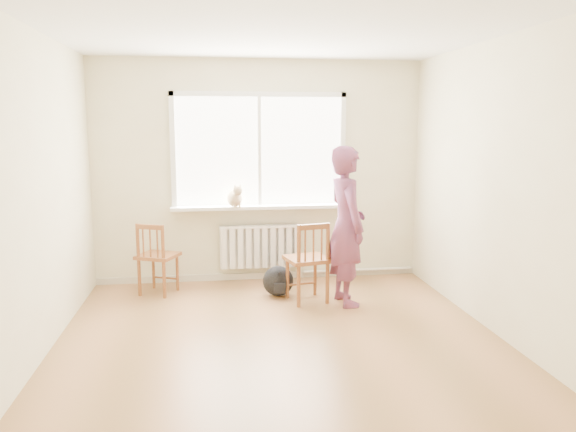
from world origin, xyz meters
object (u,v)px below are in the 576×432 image
object	(u,v)px
chair_right	(309,262)
person	(346,226)
chair_left	(156,258)
backpack	(278,281)
cat	(235,197)

from	to	relation	value
chair_right	person	bearing A→B (deg)	155.71
person	chair_left	bearing A→B (deg)	66.00
backpack	person	bearing A→B (deg)	-26.69
chair_right	backpack	xyz separation A→B (m)	(-0.31, 0.27, -0.28)
cat	chair_right	bearing A→B (deg)	-61.28
person	cat	distance (m)	1.47
chair_left	cat	size ratio (longest dim) A/B	1.97
person	backpack	xyz separation A→B (m)	(-0.69, 0.35, -0.68)
chair_left	cat	distance (m)	1.16
cat	backpack	bearing A→B (deg)	-64.77
chair_left	chair_right	size ratio (longest dim) A/B	0.93
cat	backpack	distance (m)	1.14
backpack	cat	bearing A→B (deg)	128.86
backpack	chair_right	bearing A→B (deg)	-41.51
chair_right	chair_left	bearing A→B (deg)	-30.23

